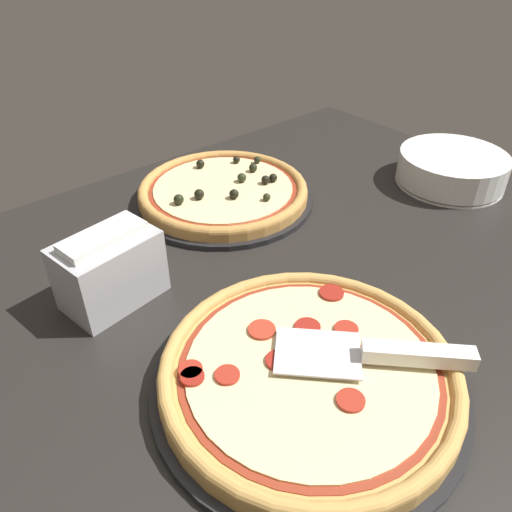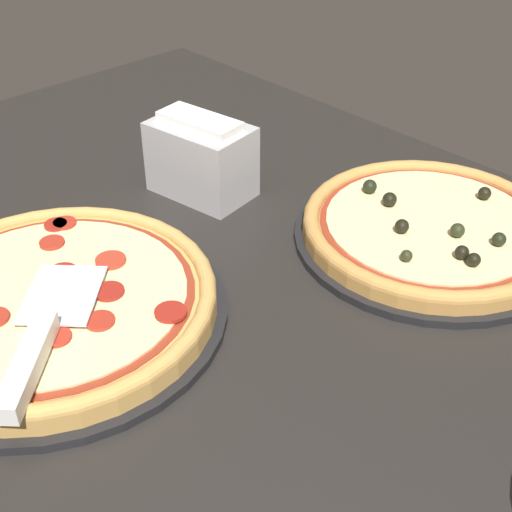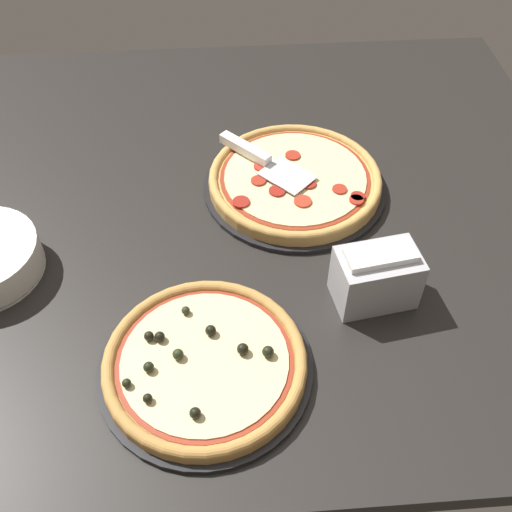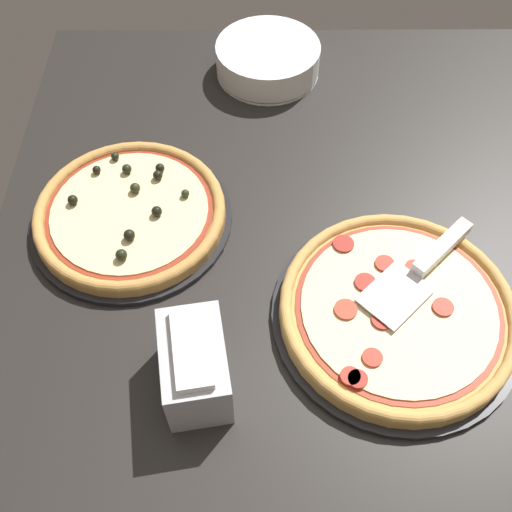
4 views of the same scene
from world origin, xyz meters
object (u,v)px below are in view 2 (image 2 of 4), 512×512
at_px(napkin_holder, 201,158).
at_px(pizza_front, 53,300).
at_px(serving_spatula, 37,346).
at_px(pizza_back, 431,226).

bearing_deg(napkin_holder, pizza_front, -70.90).
bearing_deg(serving_spatula, pizza_back, 76.70).
xyz_separation_m(pizza_front, serving_spatula, (0.08, -0.06, 0.02)).
distance_m(pizza_front, napkin_holder, 0.31).
relative_size(pizza_back, serving_spatula, 1.62).
distance_m(pizza_front, serving_spatula, 0.10).
bearing_deg(pizza_back, pizza_front, -114.45).
bearing_deg(napkin_holder, serving_spatula, -62.94).
relative_size(pizza_front, pizza_back, 1.10).
relative_size(serving_spatula, napkin_holder, 1.34).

